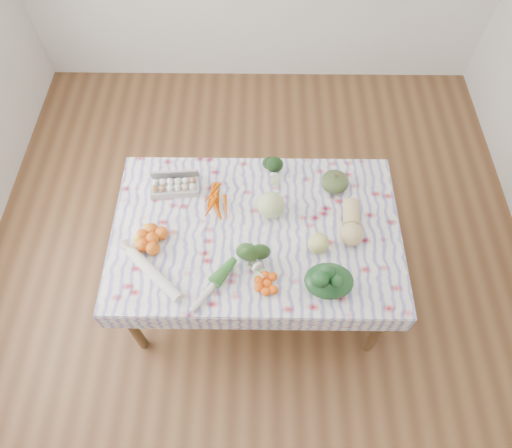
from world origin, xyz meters
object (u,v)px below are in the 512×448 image
Objects in this scene: kabocha_squash at (335,182)px; butternut_squash at (352,222)px; egg_carton at (175,188)px; grapefruit at (318,243)px; dining_table at (256,237)px; cabbage at (271,205)px.

kabocha_squash is 0.30m from butternut_squash.
egg_carton is at bearing -177.34° from kabocha_squash.
grapefruit reaches higher than kabocha_squash.
dining_table is at bearing -33.08° from egg_carton.
grapefruit is at bearing -139.70° from butternut_squash.
egg_carton is 0.59m from cabbage.
dining_table is 5.73× the size of butternut_squash.
grapefruit is (-0.20, -0.14, -0.01)m from butternut_squash.
egg_carton is at bearing 165.65° from cabbage.
butternut_squash is at bearing -76.28° from kabocha_squash.
egg_carton is 0.92m from grapefruit.
butternut_squash is 0.24m from grapefruit.
cabbage reaches higher than egg_carton.
grapefruit is at bearing -19.47° from dining_table.
grapefruit is (-0.13, -0.43, 0.00)m from kabocha_squash.
cabbage is (0.09, 0.12, 0.16)m from dining_table.
cabbage reaches higher than dining_table.
kabocha_squash is (0.96, 0.04, 0.02)m from egg_carton.
butternut_squash reaches higher than egg_carton.
kabocha_squash is (0.47, 0.31, 0.14)m from dining_table.
egg_carton is 1.04× the size of butternut_squash.
grapefruit is at bearing -106.35° from kabocha_squash.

